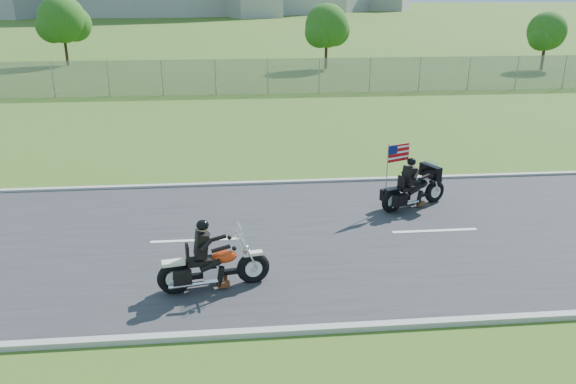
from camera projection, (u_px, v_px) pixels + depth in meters
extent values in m
plane|color=#2F561A|center=(278.00, 239.00, 13.88)|extent=(420.00, 420.00, 0.00)
cube|color=#28282B|center=(278.00, 238.00, 13.88)|extent=(120.00, 8.00, 0.04)
cube|color=#9E9B93|center=(268.00, 183.00, 17.65)|extent=(120.00, 0.18, 0.12)
cube|color=#9E9B93|center=(295.00, 331.00, 10.08)|extent=(120.00, 0.18, 0.12)
cube|color=gray|center=(162.00, 78.00, 31.78)|extent=(60.00, 0.03, 2.00)
cylinder|color=#382316|center=(326.00, 52.00, 42.02)|extent=(0.22, 0.22, 2.52)
sphere|color=#1C4F15|center=(327.00, 26.00, 41.37)|extent=(3.20, 3.20, 3.20)
sphere|color=#1C4F15|center=(334.00, 30.00, 42.00)|extent=(2.40, 2.40, 2.40)
sphere|color=#1C4F15|center=(320.00, 32.00, 41.10)|extent=(2.24, 2.24, 2.24)
cylinder|color=#382316|center=(66.00, 47.00, 43.92)|extent=(0.22, 0.22, 2.80)
sphere|color=#1C4F15|center=(62.00, 19.00, 43.20)|extent=(3.60, 3.60, 3.60)
sphere|color=#1C4F15|center=(74.00, 24.00, 43.90)|extent=(2.70, 2.70, 2.70)
sphere|color=#1C4F15|center=(53.00, 26.00, 42.89)|extent=(2.52, 2.52, 2.52)
cylinder|color=#382316|center=(543.00, 54.00, 41.63)|extent=(0.22, 0.22, 2.24)
sphere|color=#1C4F15|center=(547.00, 31.00, 41.05)|extent=(2.80, 2.80, 2.80)
sphere|color=#1C4F15|center=(550.00, 35.00, 41.61)|extent=(2.10, 2.10, 2.10)
sphere|color=#1C4F15|center=(542.00, 37.00, 40.82)|extent=(1.96, 1.96, 1.96)
torus|color=black|center=(253.00, 268.00, 11.67)|extent=(0.72, 0.29, 0.70)
torus|color=black|center=(175.00, 278.00, 11.26)|extent=(0.72, 0.29, 0.70)
ellipsoid|color=red|center=(224.00, 257.00, 11.40)|extent=(0.58, 0.39, 0.27)
cube|color=black|center=(200.00, 261.00, 11.29)|extent=(0.57, 0.37, 0.11)
cube|color=black|center=(201.00, 244.00, 11.17)|extent=(0.29, 0.41, 0.52)
sphere|color=black|center=(203.00, 225.00, 11.04)|extent=(0.30, 0.30, 0.26)
cube|color=silver|center=(242.00, 234.00, 11.34)|extent=(0.12, 0.44, 0.38)
torus|color=black|center=(434.00, 191.00, 16.06)|extent=(0.68, 0.42, 0.67)
torus|color=black|center=(392.00, 201.00, 15.35)|extent=(0.68, 0.42, 0.67)
ellipsoid|color=black|center=(420.00, 184.00, 15.68)|extent=(0.58, 0.47, 0.25)
cube|color=black|center=(407.00, 188.00, 15.48)|extent=(0.57, 0.45, 0.11)
cube|color=black|center=(409.00, 176.00, 15.38)|extent=(0.34, 0.42, 0.50)
sphere|color=black|center=(411.00, 162.00, 15.27)|extent=(0.32, 0.32, 0.25)
cube|color=black|center=(430.00, 171.00, 15.73)|extent=(0.47, 0.75, 0.36)
cube|color=#B70C11|center=(399.00, 153.00, 15.19)|extent=(0.67, 0.31, 0.47)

